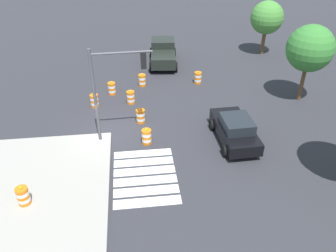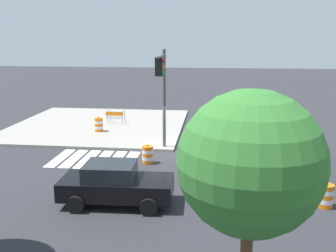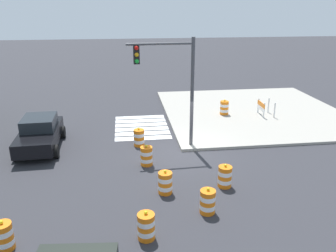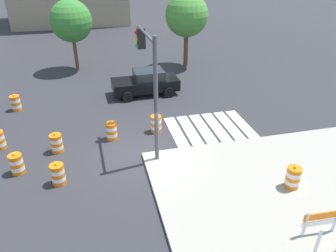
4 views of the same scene
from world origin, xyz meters
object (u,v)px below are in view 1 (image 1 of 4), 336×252
(pickup_truck, at_px, (163,52))
(traffic_barrel_crosswalk_end, at_px, (147,137))
(traffic_barrel_median_near, at_px, (112,88))
(street_tree_streetside_mid, at_px, (267,18))
(traffic_barrel_near_corner, at_px, (198,78))
(traffic_barrel_far_curb, at_px, (141,116))
(sports_car, at_px, (235,129))
(traffic_barrel_median_far, at_px, (142,80))
(street_tree_streetside_far, at_px, (310,49))
(traffic_barrel_lane_center, at_px, (131,97))
(traffic_barrel_opposite_curb, at_px, (94,101))
(traffic_light_pole, at_px, (115,79))
(traffic_barrel_on_sidewalk, at_px, (23,196))

(pickup_truck, relative_size, traffic_barrel_crosswalk_end, 5.21)
(pickup_truck, relative_size, traffic_barrel_median_near, 5.21)
(pickup_truck, height_order, street_tree_streetside_mid, street_tree_streetside_mid)
(traffic_barrel_near_corner, relative_size, traffic_barrel_far_curb, 1.00)
(sports_car, height_order, traffic_barrel_near_corner, sports_car)
(street_tree_streetside_mid, bearing_deg, traffic_barrel_median_near, -64.40)
(traffic_barrel_crosswalk_end, xyz_separation_m, traffic_barrel_median_far, (-7.65, 0.16, 0.00))
(traffic_barrel_median_far, distance_m, traffic_barrel_far_curb, 5.33)
(pickup_truck, distance_m, street_tree_streetside_far, 12.31)
(traffic_barrel_crosswalk_end, xyz_separation_m, traffic_barrel_lane_center, (-4.95, -0.78, 0.00))
(traffic_barrel_opposite_curb, bearing_deg, traffic_light_pole, 22.29)
(traffic_barrel_lane_center, bearing_deg, traffic_barrel_on_sidewalk, -28.94)
(sports_car, distance_m, traffic_barrel_median_near, 9.99)
(traffic_barrel_near_corner, bearing_deg, traffic_barrel_on_sidewalk, -41.21)
(traffic_barrel_median_far, height_order, traffic_barrel_lane_center, same)
(traffic_barrel_far_curb, relative_size, traffic_light_pole, 0.19)
(traffic_barrel_lane_center, height_order, street_tree_streetside_mid, street_tree_streetside_mid)
(traffic_barrel_median_near, distance_m, traffic_light_pole, 6.89)
(traffic_barrel_far_curb, bearing_deg, sports_car, 62.79)
(traffic_barrel_crosswalk_end, relative_size, street_tree_streetside_mid, 0.21)
(traffic_barrel_on_sidewalk, relative_size, street_tree_streetside_mid, 0.21)
(traffic_barrel_crosswalk_end, height_order, traffic_barrel_opposite_curb, same)
(street_tree_streetside_mid, height_order, street_tree_streetside_far, street_tree_streetside_far)
(traffic_barrel_crosswalk_end, xyz_separation_m, traffic_barrel_on_sidewalk, (4.27, -5.88, 0.15))
(street_tree_streetside_far, bearing_deg, traffic_light_pole, -74.63)
(traffic_barrel_far_curb, relative_size, street_tree_streetside_far, 0.19)
(traffic_barrel_median_far, distance_m, street_tree_streetside_far, 12.04)
(traffic_barrel_median_far, bearing_deg, pickup_truck, 154.75)
(traffic_barrel_crosswalk_end, bearing_deg, traffic_barrel_on_sidewalk, -54.03)
(traffic_barrel_median_far, distance_m, traffic_light_pole, 8.07)
(traffic_barrel_opposite_curb, bearing_deg, traffic_barrel_lane_center, 94.49)
(traffic_barrel_near_corner, relative_size, traffic_barrel_median_near, 1.00)
(traffic_barrel_opposite_curb, bearing_deg, traffic_barrel_median_near, 146.61)
(traffic_barrel_lane_center, relative_size, traffic_barrel_opposite_curb, 1.00)
(traffic_barrel_far_curb, bearing_deg, traffic_barrel_median_near, -155.51)
(traffic_barrel_near_corner, bearing_deg, traffic_barrel_median_far, -90.90)
(traffic_barrel_on_sidewalk, xyz_separation_m, traffic_light_pole, (-4.84, 4.33, 3.31))
(pickup_truck, bearing_deg, traffic_barrel_far_curb, -14.28)
(sports_car, height_order, traffic_barrel_opposite_curb, sports_car)
(traffic_barrel_opposite_curb, xyz_separation_m, traffic_light_pole, (4.19, 1.72, 3.46))
(traffic_barrel_lane_center, relative_size, traffic_light_pole, 0.19)
(sports_car, distance_m, street_tree_streetside_mid, 15.25)
(traffic_barrel_near_corner, bearing_deg, sports_car, 4.28)
(traffic_barrel_median_far, bearing_deg, traffic_barrel_far_curb, -4.18)
(traffic_barrel_opposite_curb, distance_m, street_tree_streetside_far, 14.82)
(traffic_barrel_lane_center, height_order, traffic_barrel_on_sidewalk, traffic_barrel_on_sidewalk)
(pickup_truck, bearing_deg, traffic_barrel_on_sidewalk, -26.44)
(pickup_truck, height_order, traffic_barrel_median_far, pickup_truck)
(traffic_barrel_median_near, bearing_deg, traffic_barrel_on_sidewalk, -19.24)
(sports_car, distance_m, traffic_barrel_crosswalk_end, 5.13)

